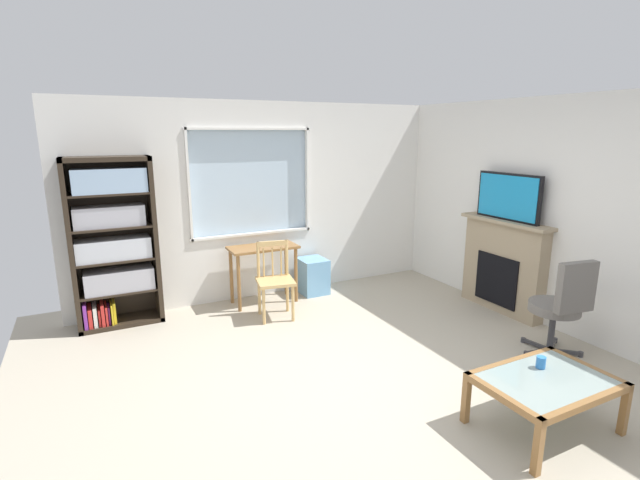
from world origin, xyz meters
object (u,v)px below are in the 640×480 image
(desk_under_window, at_px, (263,257))
(wooden_chair, at_px, (275,279))
(fireplace, at_px, (503,265))
(bookshelf, at_px, (113,239))
(tv, at_px, (508,197))
(office_chair, at_px, (562,303))
(sippy_cup, at_px, (541,362))
(plastic_drawer_unit, at_px, (313,276))
(coffee_table, at_px, (546,385))

(desk_under_window, relative_size, wooden_chair, 0.95)
(wooden_chair, distance_m, fireplace, 2.77)
(bookshelf, distance_m, fireplace, 4.56)
(tv, bearing_deg, fireplace, 0.00)
(office_chair, height_order, sippy_cup, office_chair)
(bookshelf, xyz_separation_m, tv, (4.20, -1.67, 0.41))
(plastic_drawer_unit, distance_m, sippy_cup, 3.36)
(fireplace, bearing_deg, desk_under_window, 147.99)
(bookshelf, bearing_deg, fireplace, -21.63)
(plastic_drawer_unit, bearing_deg, coffee_table, -86.48)
(office_chair, relative_size, sippy_cup, 11.11)
(desk_under_window, xyz_separation_m, wooden_chair, (-0.05, -0.51, -0.14))
(bookshelf, distance_m, office_chair, 4.71)
(desk_under_window, height_order, fireplace, fireplace)
(bookshelf, distance_m, sippy_cup, 4.39)
(wooden_chair, bearing_deg, sippy_cup, -68.87)
(office_chair, distance_m, coffee_table, 1.33)
(desk_under_window, xyz_separation_m, coffee_table, (0.93, -3.42, -0.25))
(desk_under_window, distance_m, coffee_table, 3.55)
(sippy_cup, bearing_deg, wooden_chair, 111.13)
(bookshelf, distance_m, tv, 4.54)
(fireplace, bearing_deg, bookshelf, 158.37)
(bookshelf, relative_size, desk_under_window, 2.21)
(office_chair, bearing_deg, desk_under_window, 126.99)
(bookshelf, distance_m, desk_under_window, 1.76)
(bookshelf, distance_m, plastic_drawer_unit, 2.55)
(office_chair, distance_m, sippy_cup, 1.17)
(office_chair, bearing_deg, wooden_chair, 133.59)
(fireplace, xyz_separation_m, office_chair, (-0.47, -1.14, -0.02))
(desk_under_window, distance_m, office_chair, 3.39)
(office_chair, relative_size, coffee_table, 1.04)
(plastic_drawer_unit, height_order, tv, tv)
(tv, height_order, office_chair, tv)
(desk_under_window, height_order, sippy_cup, desk_under_window)
(bookshelf, bearing_deg, coffee_table, -53.09)
(coffee_table, relative_size, sippy_cup, 10.71)
(desk_under_window, relative_size, sippy_cup, 9.54)
(wooden_chair, xyz_separation_m, coffee_table, (0.98, -2.90, -0.11))
(bookshelf, xyz_separation_m, wooden_chair, (1.66, -0.62, -0.53))
(desk_under_window, xyz_separation_m, office_chair, (2.04, -2.71, -0.05))
(wooden_chair, height_order, tv, tv)
(sippy_cup, bearing_deg, desk_under_window, 107.29)
(desk_under_window, relative_size, coffee_table, 0.89)
(coffee_table, bearing_deg, tv, 49.83)
(plastic_drawer_unit, height_order, coffee_table, plastic_drawer_unit)
(bookshelf, bearing_deg, sippy_cup, -51.12)
(fireplace, bearing_deg, office_chair, -112.33)
(fireplace, xyz_separation_m, coffee_table, (-1.58, -1.85, -0.22))
(wooden_chair, relative_size, plastic_drawer_unit, 1.88)
(sippy_cup, bearing_deg, plastic_drawer_unit, 95.21)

